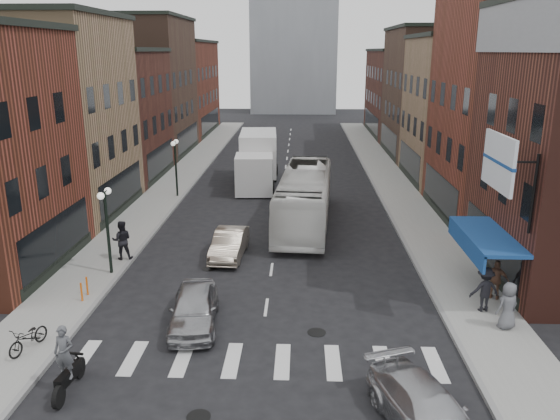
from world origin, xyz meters
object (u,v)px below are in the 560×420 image
at_px(ped_left_solo, 122,240).
at_px(ped_right_b, 496,280).
at_px(motorcycle_rider, 66,362).
at_px(curb_car, 427,412).
at_px(parked_bicycle, 28,338).
at_px(streetlamp_far, 175,157).
at_px(sedan_left_near, 194,308).
at_px(bike_rack, 84,289).
at_px(billboard_sign, 501,164).
at_px(sedan_left_far, 229,244).
at_px(box_truck, 257,160).
at_px(transit_bus, 305,198).
at_px(ped_right_c, 508,306).
at_px(streetlamp_near, 106,216).
at_px(ped_right_a, 485,289).

distance_m(ped_left_solo, ped_right_b, 17.29).
xyz_separation_m(motorcycle_rider, curb_car, (10.48, -1.41, -0.39)).
bearing_deg(curb_car, parked_bicycle, 144.57).
height_order(streetlamp_far, sedan_left_near, streetlamp_far).
height_order(bike_rack, ped_left_solo, ped_left_solo).
height_order(ped_left_solo, ped_right_b, ped_left_solo).
relative_size(billboard_sign, sedan_left_near, 0.86).
height_order(motorcycle_rider, sedan_left_far, motorcycle_rider).
xyz_separation_m(billboard_sign, box_truck, (-10.59, 21.68, -4.19)).
height_order(transit_bus, ped_left_solo, transit_bus).
height_order(box_truck, transit_bus, box_truck).
xyz_separation_m(streetlamp_far, bike_rack, (-0.20, -16.70, -2.36)).
distance_m(streetlamp_far, motorcycle_rider, 23.15).
height_order(billboard_sign, ped_right_c, billboard_sign).
bearing_deg(ped_left_solo, box_truck, -120.82).
bearing_deg(transit_bus, curb_car, -76.11).
distance_m(bike_rack, curb_car, 14.63).
xyz_separation_m(streetlamp_near, parked_bicycle, (-0.53, -6.84, -2.30)).
bearing_deg(sedan_left_far, curb_car, -58.70).
bearing_deg(sedan_left_near, ped_right_b, 6.07).
bearing_deg(box_truck, bike_rack, -108.23).
relative_size(bike_rack, box_truck, 0.09).
relative_size(bike_rack, curb_car, 0.17).
bearing_deg(box_truck, ped_right_a, -66.82).
bearing_deg(box_truck, sedan_left_near, -94.78).
bearing_deg(transit_bus, streetlamp_near, -133.57).
bearing_deg(ped_right_c, billboard_sign, -91.90).
distance_m(bike_rack, box_truck, 21.66).
bearing_deg(ped_right_a, ped_left_solo, -26.92).
distance_m(streetlamp_near, ped_left_solo, 2.50).
bearing_deg(ped_right_b, sedan_left_near, 39.40).
distance_m(box_truck, parked_bicycle, 25.74).
bearing_deg(ped_right_b, transit_bus, -25.12).
bearing_deg(box_truck, ped_left_solo, -111.41).
relative_size(streetlamp_near, bike_rack, 5.14).
xyz_separation_m(ped_right_b, ped_right_c, (-0.43, -2.52, 0.05)).
xyz_separation_m(motorcycle_rider, sedan_left_far, (3.44, 11.66, -0.37)).
distance_m(curb_car, ped_right_c, 7.15).
bearing_deg(sedan_left_far, streetlamp_near, -149.93).
distance_m(billboard_sign, box_truck, 24.49).
bearing_deg(transit_bus, bike_rack, -126.08).
bearing_deg(ped_right_c, transit_bus, -82.94).
xyz_separation_m(bike_rack, motorcycle_rider, (1.94, -6.31, 0.51)).
xyz_separation_m(streetlamp_near, ped_right_c, (16.42, -4.64, -1.86)).
relative_size(bike_rack, ped_left_solo, 0.41).
relative_size(streetlamp_far, box_truck, 0.45).
bearing_deg(billboard_sign, parked_bicycle, -168.58).
height_order(streetlamp_far, ped_right_a, streetlamp_far).
height_order(bike_rack, ped_right_c, ped_right_c).
height_order(billboard_sign, ped_left_solo, billboard_sign).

